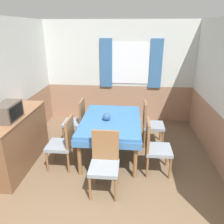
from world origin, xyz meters
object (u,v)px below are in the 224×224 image
at_px(dining_table, 111,124).
at_px(chair_head_near, 105,161).
at_px(chair_left_far, 77,120).
at_px(chair_right_near, 154,146).
at_px(chair_left_near, 64,142).
at_px(sideboard, 19,140).
at_px(vase, 107,117).
at_px(tv, 8,112).
at_px(chair_right_far, 150,122).

relative_size(dining_table, chair_head_near, 1.64).
xyz_separation_m(chair_left_far, chair_right_near, (1.60, -0.99, 0.00)).
bearing_deg(dining_table, chair_left_far, 148.19).
bearing_deg(chair_head_near, chair_left_near, -33.64).
xyz_separation_m(chair_right_near, sideboard, (-2.43, 0.00, -0.01)).
height_order(chair_left_near, vase, chair_left_near).
relative_size(chair_left_far, tv, 2.01).
height_order(chair_left_far, tv, tv).
height_order(dining_table, sideboard, sideboard).
distance_m(dining_table, chair_right_near, 0.95).
relative_size(dining_table, chair_left_far, 1.64).
bearing_deg(chair_left_far, tv, 145.90).
bearing_deg(chair_right_far, chair_left_near, -58.19).
distance_m(sideboard, vase, 1.65).
xyz_separation_m(chair_right_near, vase, (-0.87, 0.43, 0.33)).
relative_size(chair_head_near, sideboard, 0.60).
relative_size(chair_right_far, chair_left_near, 1.00).
distance_m(chair_left_far, vase, 0.97).
relative_size(chair_left_near, sideboard, 0.60).
bearing_deg(dining_table, chair_left_near, -148.19).
bearing_deg(chair_left_far, chair_right_far, -90.00).
distance_m(chair_head_near, tv, 1.75).
bearing_deg(dining_table, tv, -156.57).
relative_size(chair_left_far, sideboard, 0.60).
height_order(tv, vase, tv).
height_order(chair_right_far, vase, chair_right_far).
bearing_deg(chair_left_far, sideboard, 139.80).
bearing_deg(chair_right_near, sideboard, -90.03).
relative_size(dining_table, tv, 3.31).
xyz_separation_m(dining_table, chair_left_near, (-0.80, -0.49, -0.15)).
height_order(chair_right_near, vase, chair_right_near).
distance_m(chair_head_near, vase, 1.02).
xyz_separation_m(chair_right_near, tv, (-2.40, -0.20, 0.62)).
xyz_separation_m(dining_table, chair_left_far, (-0.80, 0.49, -0.15)).
relative_size(dining_table, vase, 10.56).
relative_size(dining_table, chair_right_near, 1.64).
bearing_deg(sideboard, chair_head_near, -18.05).
relative_size(dining_table, chair_left_near, 1.64).
relative_size(sideboard, tv, 3.35).
bearing_deg(chair_right_near, chair_right_far, -180.00).
distance_m(chair_left_far, tv, 1.57).
distance_m(chair_left_far, chair_head_near, 1.72).
bearing_deg(dining_table, vase, -140.70).
height_order(dining_table, chair_left_near, chair_left_near).
bearing_deg(chair_head_near, tv, -11.67).
distance_m(chair_left_near, chair_head_near, 0.96).
xyz_separation_m(dining_table, tv, (-1.60, -0.69, 0.47)).
bearing_deg(chair_right_far, vase, -57.49).
bearing_deg(chair_left_near, tv, 103.93).
xyz_separation_m(chair_left_far, chair_right_far, (1.60, 0.00, 0.00)).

